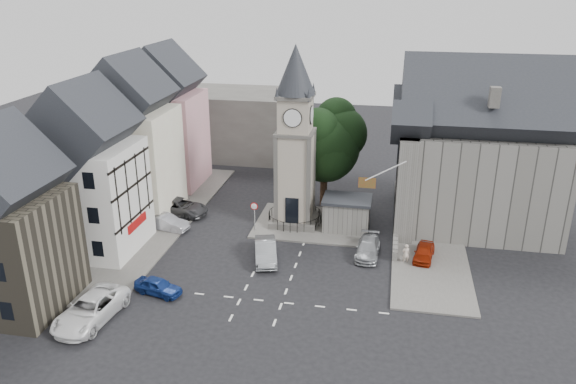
% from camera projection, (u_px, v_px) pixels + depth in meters
% --- Properties ---
extents(ground, '(120.00, 120.00, 0.00)m').
position_uv_depth(ground, '(277.00, 264.00, 44.75)').
color(ground, black).
rests_on(ground, ground).
extents(pavement_west, '(6.00, 30.00, 0.14)m').
position_uv_depth(pavement_west, '(160.00, 221.00, 52.41)').
color(pavement_west, '#595651').
rests_on(pavement_west, ground).
extents(pavement_east, '(6.00, 26.00, 0.14)m').
position_uv_depth(pavement_east, '(427.00, 233.00, 49.95)').
color(pavement_east, '#595651').
rests_on(pavement_east, ground).
extents(central_island, '(10.00, 8.00, 0.16)m').
position_uv_depth(central_island, '(311.00, 224.00, 51.78)').
color(central_island, '#595651').
rests_on(central_island, ground).
extents(road_markings, '(20.00, 8.00, 0.01)m').
position_uv_depth(road_markings, '(261.00, 300.00, 39.71)').
color(road_markings, silver).
rests_on(road_markings, ground).
extents(clock_tower, '(4.86, 4.86, 16.25)m').
position_uv_depth(clock_tower, '(295.00, 139.00, 49.13)').
color(clock_tower, '#4C4944').
rests_on(clock_tower, ground).
extents(stone_shelter, '(4.30, 3.30, 3.08)m').
position_uv_depth(stone_shelter, '(347.00, 214.00, 50.22)').
color(stone_shelter, slate).
rests_on(stone_shelter, ground).
extents(town_tree, '(7.20, 7.20, 10.80)m').
position_uv_depth(town_tree, '(325.00, 137.00, 53.78)').
color(town_tree, black).
rests_on(town_tree, ground).
extents(warning_sign_post, '(0.70, 0.19, 2.85)m').
position_uv_depth(warning_sign_post, '(254.00, 211.00, 49.55)').
color(warning_sign_post, black).
rests_on(warning_sign_post, ground).
extents(terrace_pink, '(8.10, 7.60, 12.80)m').
position_uv_depth(terrace_pink, '(165.00, 125.00, 59.73)').
color(terrace_pink, pink).
rests_on(terrace_pink, ground).
extents(terrace_cream, '(8.10, 7.60, 12.80)m').
position_uv_depth(terrace_cream, '(132.00, 146.00, 52.41)').
color(terrace_cream, beige).
rests_on(terrace_cream, ground).
extents(terrace_tudor, '(8.10, 7.60, 12.00)m').
position_uv_depth(terrace_tudor, '(89.00, 179.00, 45.23)').
color(terrace_tudor, silver).
rests_on(terrace_tudor, ground).
extents(building_sw_stone, '(8.60, 7.60, 10.40)m').
position_uv_depth(building_sw_stone, '(1.00, 234.00, 37.55)').
color(building_sw_stone, '#3F3A2F').
rests_on(building_sw_stone, ground).
extents(backdrop_west, '(20.00, 10.00, 8.00)m').
position_uv_depth(backdrop_west, '(230.00, 123.00, 71.04)').
color(backdrop_west, '#4C4944').
rests_on(backdrop_west, ground).
extents(east_building, '(14.40, 11.40, 12.60)m').
position_uv_depth(east_building, '(474.00, 159.00, 49.82)').
color(east_building, slate).
rests_on(east_building, ground).
extents(east_boundary_wall, '(0.40, 16.00, 0.90)m').
position_uv_depth(east_boundary_wall, '(396.00, 218.00, 52.13)').
color(east_boundary_wall, slate).
rests_on(east_boundary_wall, ground).
extents(flagpole, '(3.68, 0.10, 2.74)m').
position_uv_depth(flagpole, '(385.00, 171.00, 44.48)').
color(flagpole, white).
rests_on(flagpole, ground).
extents(car_west_blue, '(3.82, 2.23, 1.22)m').
position_uv_depth(car_west_blue, '(158.00, 286.00, 40.35)').
color(car_west_blue, navy).
rests_on(car_west_blue, ground).
extents(car_west_silver, '(4.41, 2.19, 1.39)m').
position_uv_depth(car_west_silver, '(166.00, 222.00, 50.52)').
color(car_west_silver, '#9D9EA5').
rests_on(car_west_silver, ground).
extents(car_west_grey, '(6.03, 3.87, 1.55)m').
position_uv_depth(car_west_grey, '(180.00, 207.00, 53.76)').
color(car_west_grey, '#343437').
rests_on(car_west_grey, ground).
extents(car_island_silver, '(2.85, 5.06, 1.58)m').
position_uv_depth(car_island_silver, '(266.00, 251.00, 45.11)').
color(car_island_silver, gray).
rests_on(car_island_silver, ground).
extents(car_island_east, '(2.00, 4.56, 1.30)m').
position_uv_depth(car_island_east, '(368.00, 248.00, 45.88)').
color(car_island_east, '#919498').
rests_on(car_island_east, ground).
extents(car_east_red, '(2.04, 3.84, 1.24)m').
position_uv_depth(car_east_red, '(424.00, 252.00, 45.26)').
color(car_east_red, maroon).
rests_on(car_east_red, ground).
extents(van_sw_white, '(3.41, 6.30, 1.68)m').
position_uv_depth(van_sw_white, '(91.00, 309.00, 37.14)').
color(van_sw_white, white).
rests_on(van_sw_white, ground).
extents(pedestrian, '(0.70, 0.55, 1.69)m').
position_uv_depth(pedestrian, '(406.00, 254.00, 44.52)').
color(pedestrian, beige).
rests_on(pedestrian, ground).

